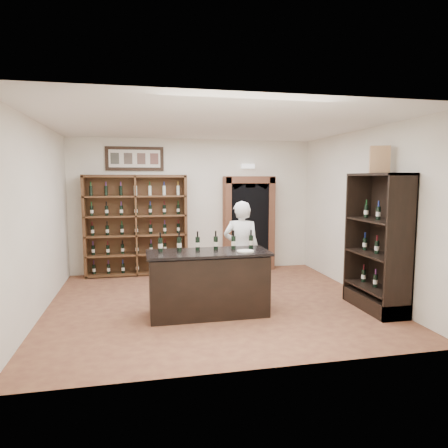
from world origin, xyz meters
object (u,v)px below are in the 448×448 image
at_px(side_cabinet, 378,263).
at_px(shopkeeper, 241,250).
at_px(counter_bottle_0, 160,245).
at_px(wine_crate, 380,160).
at_px(tasting_counter, 208,284).
at_px(wine_shelf, 136,225).

xyz_separation_m(side_cabinet, shopkeeper, (-2.00, 1.06, 0.11)).
height_order(counter_bottle_0, wine_crate, wine_crate).
height_order(tasting_counter, wine_crate, wine_crate).
height_order(wine_shelf, wine_crate, wine_crate).
bearing_deg(wine_crate, side_cabinet, -59.28).
relative_size(tasting_counter, counter_bottle_0, 6.27).
xyz_separation_m(wine_shelf, shopkeeper, (1.82, -2.18, -0.23)).
relative_size(counter_bottle_0, shopkeeper, 0.17).
bearing_deg(wine_shelf, side_cabinet, -40.21).
height_order(side_cabinet, shopkeeper, side_cabinet).
height_order(shopkeeper, wine_crate, wine_crate).
bearing_deg(tasting_counter, shopkeeper, 46.37).
height_order(wine_shelf, shopkeeper, wine_shelf).
xyz_separation_m(tasting_counter, shopkeeper, (0.72, 0.76, 0.37)).
bearing_deg(wine_crate, tasting_counter, -160.11).
distance_m(shopkeeper, wine_crate, 2.71).
bearing_deg(tasting_counter, wine_shelf, 110.56).
relative_size(counter_bottle_0, side_cabinet, 0.14).
xyz_separation_m(tasting_counter, counter_bottle_0, (-0.72, 0.14, 0.61)).
bearing_deg(counter_bottle_0, shopkeeper, 23.13).
height_order(side_cabinet, wine_crate, wine_crate).
bearing_deg(wine_crate, wine_shelf, 165.10).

